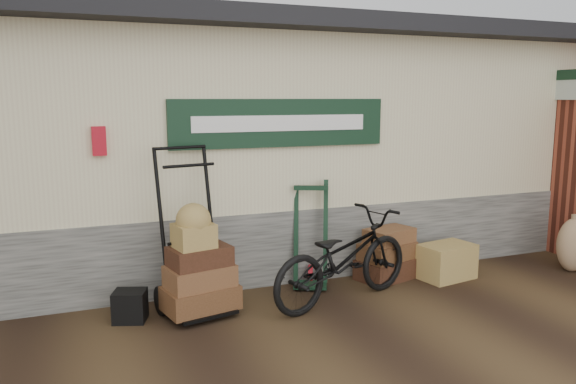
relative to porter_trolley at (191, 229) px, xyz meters
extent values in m
plane|color=black|center=(1.46, -0.56, -0.89)|extent=(80.00, 80.00, 0.00)
cube|color=#4C4C47|center=(1.46, 2.19, -0.44)|extent=(14.00, 3.54, 0.90)
cube|color=beige|center=(1.46, 2.19, 1.06)|extent=(14.00, 3.50, 2.10)
cube|color=black|center=(1.46, 2.04, 2.21)|extent=(14.40, 4.10, 0.20)
cube|color=black|center=(1.16, 0.41, 1.06)|extent=(2.60, 0.06, 0.55)
cube|color=white|center=(1.16, 0.38, 1.06)|extent=(2.10, 0.01, 0.18)
cube|color=#AA0C1A|center=(-0.84, 0.41, 0.91)|extent=(0.14, 0.10, 0.30)
cube|color=brown|center=(3.18, -0.09, -0.67)|extent=(0.73, 0.54, 0.44)
cube|color=black|center=(-0.65, -0.06, -0.73)|extent=(0.39, 0.36, 0.32)
imported|color=black|center=(1.60, -0.36, -0.32)|extent=(1.23, 2.06, 1.13)
ellipsoid|color=#876549|center=(4.89, -0.45, -0.53)|extent=(0.45, 0.38, 0.71)
camera|label=1|loc=(-1.13, -5.67, 1.35)|focal=35.00mm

